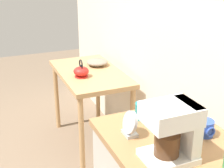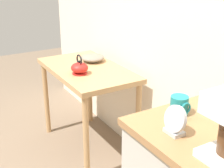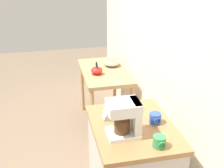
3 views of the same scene
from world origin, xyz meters
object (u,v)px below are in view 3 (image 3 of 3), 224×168
at_px(coffee_maker, 126,117).
at_px(mug_blue, 155,118).
at_px(bowl_stoneware, 112,63).
at_px(teakettle, 97,70).
at_px(mug_tall_green, 159,142).
at_px(table_clock, 107,112).
at_px(mug_dark_teal, 121,104).

xyz_separation_m(coffee_maker, mug_blue, (-0.11, 0.25, -0.10)).
xyz_separation_m(bowl_stoneware, teakettle, (0.23, -0.23, 0.02)).
xyz_separation_m(teakettle, mug_tall_green, (1.68, 0.11, 0.14)).
xyz_separation_m(mug_tall_green, table_clock, (-0.43, -0.26, 0.02)).
height_order(coffee_maker, table_clock, coffee_maker).
height_order(teakettle, mug_tall_green, mug_tall_green).
xyz_separation_m(bowl_stoneware, mug_tall_green, (1.91, -0.12, 0.15)).
relative_size(bowl_stoneware, coffee_maker, 0.76).
xyz_separation_m(coffee_maker, mug_tall_green, (0.18, 0.17, -0.10)).
relative_size(bowl_stoneware, mug_dark_teal, 2.16).
bearing_deg(mug_blue, mug_dark_teal, -144.18).
relative_size(bowl_stoneware, table_clock, 1.56).
distance_m(bowl_stoneware, teakettle, 0.33).
bearing_deg(mug_tall_green, mug_blue, 164.96).
xyz_separation_m(bowl_stoneware, coffee_maker, (1.73, -0.29, 0.26)).
bearing_deg(teakettle, coffee_maker, -2.31).
bearing_deg(table_clock, bowl_stoneware, 165.71).
distance_m(bowl_stoneware, mug_tall_green, 1.92).
distance_m(coffee_maker, table_clock, 0.28).
distance_m(coffee_maker, mug_dark_teal, 0.39).
xyz_separation_m(teakettle, coffee_maker, (1.50, -0.06, 0.24)).
xyz_separation_m(teakettle, table_clock, (1.25, -0.15, 0.15)).
bearing_deg(coffee_maker, mug_tall_green, 43.75).
distance_m(teakettle, table_clock, 1.27).
relative_size(mug_tall_green, table_clock, 0.74).
relative_size(coffee_maker, mug_blue, 2.75).
bearing_deg(mug_dark_teal, mug_blue, 35.82).
bearing_deg(teakettle, bowl_stoneware, 135.03).
xyz_separation_m(mug_blue, mug_dark_teal, (-0.27, -0.20, 0.01)).
distance_m(bowl_stoneware, coffee_maker, 1.77).
xyz_separation_m(mug_dark_teal, table_clock, (0.13, -0.14, 0.01)).
distance_m(bowl_stoneware, mug_blue, 1.63).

